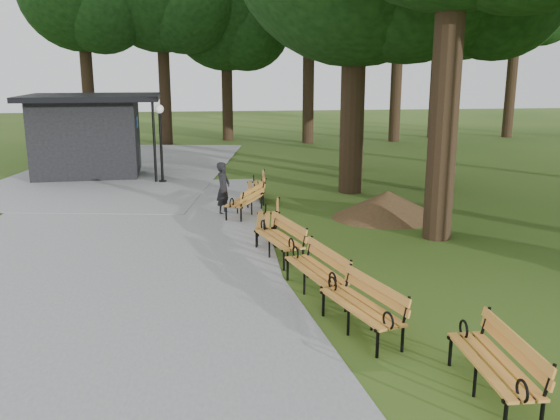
{
  "coord_description": "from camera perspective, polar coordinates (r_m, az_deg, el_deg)",
  "views": [
    {
      "loc": [
        -1.72,
        -11.19,
        4.08
      ],
      "look_at": [
        -0.03,
        1.23,
        1.1
      ],
      "focal_mm": 37.77,
      "sensor_mm": 36.0,
      "label": 1
    }
  ],
  "objects": [
    {
      "name": "ground",
      "position": [
        12.03,
        0.95,
        -6.45
      ],
      "size": [
        100.0,
        100.0,
        0.0
      ],
      "primitive_type": "plane",
      "color": "#314F16",
      "rests_on": "ground"
    },
    {
      "name": "path",
      "position": [
        14.93,
        -16.24,
        -2.91
      ],
      "size": [
        12.0,
        38.0,
        0.06
      ],
      "primitive_type": "cube",
      "color": "gray",
      "rests_on": "ground"
    },
    {
      "name": "person",
      "position": [
        17.07,
        -5.51,
        2.1
      ],
      "size": [
        0.57,
        0.66,
        1.52
      ],
      "primitive_type": "imported",
      "rotation": [
        0.0,
        0.0,
        1.12
      ],
      "color": "black",
      "rests_on": "ground"
    },
    {
      "name": "kiosk",
      "position": [
        24.53,
        -18.16,
        6.88
      ],
      "size": [
        5.24,
        4.61,
        3.17
      ],
      "primitive_type": null,
      "rotation": [
        0.0,
        0.0,
        0.04
      ],
      "color": "black",
      "rests_on": "ground"
    },
    {
      "name": "lamp_post",
      "position": [
        22.03,
        -11.53,
        7.94
      ],
      "size": [
        0.32,
        0.32,
        2.88
      ],
      "color": "black",
      "rests_on": "ground"
    },
    {
      "name": "dirt_mound",
      "position": [
        16.95,
        10.38,
        0.56
      ],
      "size": [
        2.64,
        2.64,
        0.77
      ],
      "primitive_type": "cone",
      "color": "#47301C",
      "rests_on": "ground"
    },
    {
      "name": "bench_0",
      "position": [
        8.19,
        19.92,
        -13.88
      ],
      "size": [
        0.7,
        1.92,
        0.88
      ],
      "primitive_type": null,
      "rotation": [
        0.0,
        0.0,
        -1.6
      ],
      "color": "orange",
      "rests_on": "ground"
    },
    {
      "name": "bench_1",
      "position": [
        9.51,
        7.82,
        -9.28
      ],
      "size": [
        1.16,
        2.0,
        0.88
      ],
      "primitive_type": null,
      "rotation": [
        0.0,
        0.0,
        -1.28
      ],
      "color": "orange",
      "rests_on": "ground"
    },
    {
      "name": "bench_2",
      "position": [
        11.06,
        3.43,
        -5.87
      ],
      "size": [
        1.08,
        2.0,
        0.88
      ],
      "primitive_type": null,
      "rotation": [
        0.0,
        0.0,
        -1.33
      ],
      "color": "orange",
      "rests_on": "ground"
    },
    {
      "name": "bench_3",
      "position": [
        13.05,
        -0.14,
        -2.82
      ],
      "size": [
        1.11,
        2.0,
        0.88
      ],
      "primitive_type": null,
      "rotation": [
        0.0,
        0.0,
        -1.31
      ],
      "color": "orange",
      "rests_on": "ground"
    },
    {
      "name": "bench_4",
      "position": [
        14.61,
        -1.27,
        -1.05
      ],
      "size": [
        0.89,
        1.97,
        0.88
      ],
      "primitive_type": null,
      "rotation": [
        0.0,
        0.0,
        -1.7
      ],
      "color": "orange",
      "rests_on": "ground"
    },
    {
      "name": "bench_5",
      "position": [
        16.89,
        -3.46,
        0.91
      ],
      "size": [
        1.41,
        1.99,
        0.88
      ],
      "primitive_type": null,
      "rotation": [
        0.0,
        0.0,
        -2.02
      ],
      "color": "orange",
      "rests_on": "ground"
    },
    {
      "name": "bench_6",
      "position": [
        18.92,
        -2.37,
        2.28
      ],
      "size": [
        0.78,
        1.94,
        0.88
      ],
      "primitive_type": null,
      "rotation": [
        0.0,
        0.0,
        -1.65
      ],
      "color": "orange",
      "rests_on": "ground"
    }
  ]
}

